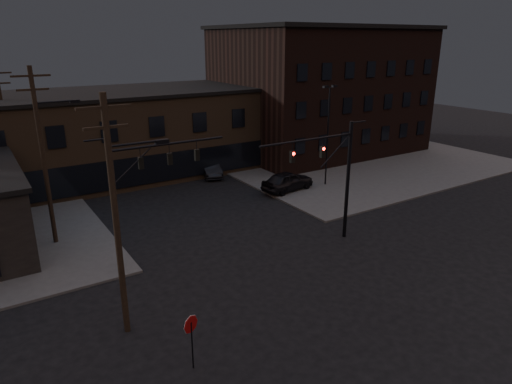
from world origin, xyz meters
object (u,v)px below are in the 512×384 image
stop_sign (191,330)px  parked_car_lot_b (337,153)px  traffic_signal_far (135,186)px  parked_car_lot_a (288,181)px  car_crossing (210,168)px  traffic_signal_near (336,170)px

stop_sign → parked_car_lot_b: 36.61m
traffic_signal_far → parked_car_lot_b: 30.49m
parked_car_lot_a → car_crossing: size_ratio=1.07×
traffic_signal_far → parked_car_lot_b: traffic_signal_far is taller
traffic_signal_far → stop_sign: 10.55m
traffic_signal_near → stop_sign: size_ratio=3.23×
traffic_signal_near → parked_car_lot_b: bearing=47.0°
stop_sign → parked_car_lot_a: 23.69m
traffic_signal_near → parked_car_lot_b: traffic_signal_near is taller
traffic_signal_far → stop_sign: traffic_signal_far is taller
stop_sign → parked_car_lot_a: bearing=44.1°
car_crossing → parked_car_lot_b: bearing=8.9°
traffic_signal_far → parked_car_lot_a: traffic_signal_far is taller
traffic_signal_near → traffic_signal_far: bearing=163.8°
traffic_signal_near → traffic_signal_far: size_ratio=1.00×
parked_car_lot_b → traffic_signal_near: bearing=123.9°
traffic_signal_near → traffic_signal_far: (-12.07, 3.50, 0.08)m
traffic_signal_far → stop_sign: bearing=-97.3°
parked_car_lot_b → car_crossing: bearing=70.1°
stop_sign → car_crossing: size_ratio=0.53×
traffic_signal_far → parked_car_lot_a: size_ratio=1.59×
parked_car_lot_a → traffic_signal_far: bearing=104.7°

